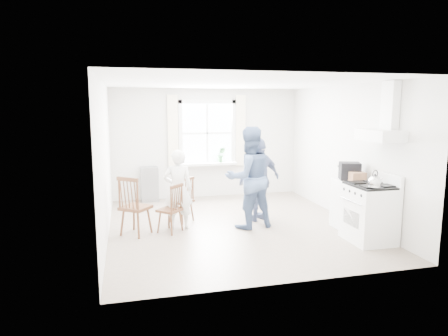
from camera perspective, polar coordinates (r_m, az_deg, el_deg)
room_shell at (r=7.21m, az=1.52°, el=1.69°), size 4.62×5.12×2.64m
window_assembly at (r=9.56m, az=-2.39°, el=4.47°), size 1.88×0.24×1.70m
range_hood at (r=6.83m, az=21.83°, el=5.71°), size 0.45×0.76×0.94m
shelf_unit at (r=9.41m, az=-10.58°, el=-2.28°), size 0.40×0.30×0.80m
gas_stove at (r=6.95m, az=20.06°, el=-6.00°), size 0.68×0.76×1.12m
kettle at (r=6.55m, az=20.73°, el=-1.89°), size 0.20×0.20×0.29m
low_cabinet at (r=7.56m, az=17.53°, el=-4.94°), size 0.50×0.55×0.90m
stereo_stack at (r=7.44m, az=17.52°, el=-0.42°), size 0.43×0.41×0.31m
cardboard_box at (r=7.29m, az=18.49°, el=-1.22°), size 0.27×0.20×0.17m
windsor_chair_a at (r=7.59m, az=-5.55°, el=-3.80°), size 0.52×0.52×0.88m
windsor_chair_b at (r=6.92m, az=-13.14°, el=-4.46°), size 0.61×0.61×1.04m
windsor_chair_c at (r=7.00m, az=-7.14°, el=-4.99°), size 0.51×0.51×0.87m
person_left at (r=7.19m, az=-6.59°, el=-3.07°), size 0.57×0.57×1.44m
person_mid at (r=7.19m, az=3.56°, el=-1.40°), size 1.02×1.02×1.84m
person_right at (r=7.69m, az=5.09°, el=-1.64°), size 1.21×1.21×1.60m
potted_plant at (r=9.59m, az=-0.42°, el=1.91°), size 0.25×0.25×0.37m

